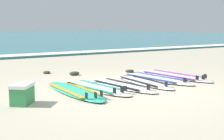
# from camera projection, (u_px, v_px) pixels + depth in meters

# --- Properties ---
(ground_plane) EXTENTS (80.00, 80.00, 0.00)m
(ground_plane) POSITION_uv_depth(u_px,v_px,m) (125.00, 88.00, 6.89)
(ground_plane) COLOR #B7AD93
(wave_foam_strip) EXTENTS (80.00, 1.10, 0.11)m
(wave_foam_strip) POSITION_uv_depth(u_px,v_px,m) (26.00, 56.00, 13.71)
(wave_foam_strip) COLOR white
(wave_foam_strip) RESTS_ON ground
(surfboard_0) EXTENTS (0.66, 2.42, 0.18)m
(surfboard_0) POSITION_uv_depth(u_px,v_px,m) (74.00, 91.00, 6.45)
(surfboard_0) COLOR #2DB793
(surfboard_0) RESTS_ON ground
(surfboard_1) EXTENTS (0.98, 2.32, 0.18)m
(surfboard_1) POSITION_uv_depth(u_px,v_px,m) (95.00, 88.00, 6.76)
(surfboard_1) COLOR white
(surfboard_1) RESTS_ON ground
(surfboard_2) EXTENTS (0.89, 2.24, 0.18)m
(surfboard_2) POSITION_uv_depth(u_px,v_px,m) (121.00, 85.00, 7.02)
(surfboard_2) COLOR white
(surfboard_2) RESTS_ON ground
(surfboard_3) EXTENTS (0.58, 2.18, 0.18)m
(surfboard_3) POSITION_uv_depth(u_px,v_px,m) (143.00, 82.00, 7.46)
(surfboard_3) COLOR white
(surfboard_3) RESTS_ON ground
(surfboard_4) EXTENTS (1.01, 2.54, 0.18)m
(surfboard_4) POSITION_uv_depth(u_px,v_px,m) (155.00, 78.00, 7.96)
(surfboard_4) COLOR white
(surfboard_4) RESTS_ON ground
(surfboard_5) EXTENTS (0.97, 2.63, 0.18)m
(surfboard_5) POSITION_uv_depth(u_px,v_px,m) (172.00, 76.00, 8.39)
(surfboard_5) COLOR white
(surfboard_5) RESTS_ON ground
(cooler_box) EXTENTS (0.53, 0.55, 0.38)m
(cooler_box) POSITION_uv_depth(u_px,v_px,m) (22.00, 94.00, 5.46)
(cooler_box) COLOR #338C4C
(cooler_box) RESTS_ON ground
(seaweed_clump_near_shoreline) EXTENTS (0.28, 0.23, 0.10)m
(seaweed_clump_near_shoreline) POSITION_uv_depth(u_px,v_px,m) (130.00, 71.00, 9.14)
(seaweed_clump_near_shoreline) COLOR #2D381E
(seaweed_clump_near_shoreline) RESTS_ON ground
(seaweed_clump_mid_sand) EXTENTS (0.23, 0.19, 0.08)m
(seaweed_clump_mid_sand) POSITION_uv_depth(u_px,v_px,m) (47.00, 72.00, 8.98)
(seaweed_clump_mid_sand) COLOR #384723
(seaweed_clump_mid_sand) RESTS_ON ground
(seaweed_clump_by_the_boards) EXTENTS (0.31, 0.24, 0.11)m
(seaweed_clump_by_the_boards) POSITION_uv_depth(u_px,v_px,m) (74.00, 73.00, 8.69)
(seaweed_clump_by_the_boards) COLOR #2D381E
(seaweed_clump_by_the_boards) RESTS_ON ground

